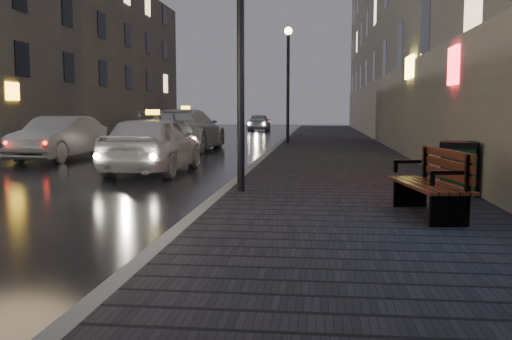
{
  "coord_description": "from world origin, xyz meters",
  "views": [
    {
      "loc": [
        3.3,
        -4.53,
        1.68
      ],
      "look_at": [
        2.44,
        3.23,
        0.85
      ],
      "focal_mm": 40.0,
      "sensor_mm": 36.0,
      "label": 1
    }
  ],
  "objects_px": {
    "lamp_near": "(240,10)",
    "taxi_far": "(185,123)",
    "car_left_mid": "(59,138)",
    "lamp_far": "(288,70)",
    "car_far": "(259,122)",
    "taxi_mid": "(186,130)",
    "taxi_near": "(153,144)",
    "trash_bin": "(459,168)",
    "bench": "(434,182)"
  },
  "relations": [
    {
      "from": "lamp_far",
      "to": "trash_bin",
      "type": "height_order",
      "value": "lamp_far"
    },
    {
      "from": "trash_bin",
      "to": "taxi_near",
      "type": "xyz_separation_m",
      "value": [
        -6.89,
        4.24,
        0.13
      ]
    },
    {
      "from": "car_far",
      "to": "car_left_mid",
      "type": "bearing_deg",
      "value": 80.38
    },
    {
      "from": "trash_bin",
      "to": "taxi_near",
      "type": "bearing_deg",
      "value": 164.92
    },
    {
      "from": "bench",
      "to": "car_left_mid",
      "type": "height_order",
      "value": "car_left_mid"
    },
    {
      "from": "taxi_near",
      "to": "car_far",
      "type": "xyz_separation_m",
      "value": [
        -0.29,
        29.72,
        -0.09
      ]
    },
    {
      "from": "bench",
      "to": "taxi_mid",
      "type": "xyz_separation_m",
      "value": [
        -7.11,
        14.68,
        0.21
      ]
    },
    {
      "from": "lamp_far",
      "to": "taxi_far",
      "type": "distance_m",
      "value": 14.46
    },
    {
      "from": "taxi_near",
      "to": "taxi_mid",
      "type": "height_order",
      "value": "taxi_mid"
    },
    {
      "from": "lamp_near",
      "to": "car_far",
      "type": "relative_size",
      "value": 1.32
    },
    {
      "from": "bench",
      "to": "taxi_mid",
      "type": "height_order",
      "value": "taxi_mid"
    },
    {
      "from": "lamp_near",
      "to": "taxi_far",
      "type": "relative_size",
      "value": 0.96
    },
    {
      "from": "lamp_far",
      "to": "taxi_near",
      "type": "bearing_deg",
      "value": -104.0
    },
    {
      "from": "taxi_far",
      "to": "car_far",
      "type": "relative_size",
      "value": 1.37
    },
    {
      "from": "trash_bin",
      "to": "taxi_near",
      "type": "relative_size",
      "value": 0.21
    },
    {
      "from": "bench",
      "to": "car_left_mid",
      "type": "bearing_deg",
      "value": 126.58
    },
    {
      "from": "car_left_mid",
      "to": "trash_bin",
      "type": "bearing_deg",
      "value": -32.14
    },
    {
      "from": "taxi_near",
      "to": "taxi_mid",
      "type": "distance_m",
      "value": 8.37
    },
    {
      "from": "lamp_near",
      "to": "taxi_near",
      "type": "relative_size",
      "value": 1.17
    },
    {
      "from": "car_left_mid",
      "to": "taxi_far",
      "type": "xyz_separation_m",
      "value": [
        -0.52,
        20.22,
        0.03
      ]
    },
    {
      "from": "trash_bin",
      "to": "car_far",
      "type": "height_order",
      "value": "car_far"
    },
    {
      "from": "trash_bin",
      "to": "bench",
      "type": "bearing_deg",
      "value": -95.16
    },
    {
      "from": "lamp_far",
      "to": "car_left_mid",
      "type": "distance_m",
      "value": 11.33
    },
    {
      "from": "trash_bin",
      "to": "car_left_mid",
      "type": "bearing_deg",
      "value": 161.85
    },
    {
      "from": "taxi_mid",
      "to": "car_far",
      "type": "relative_size",
      "value": 1.45
    },
    {
      "from": "lamp_far",
      "to": "trash_bin",
      "type": "bearing_deg",
      "value": -76.15
    },
    {
      "from": "lamp_near",
      "to": "taxi_mid",
      "type": "bearing_deg",
      "value": 107.77
    },
    {
      "from": "trash_bin",
      "to": "car_left_mid",
      "type": "relative_size",
      "value": 0.22
    },
    {
      "from": "trash_bin",
      "to": "taxi_near",
      "type": "height_order",
      "value": "taxi_near"
    },
    {
      "from": "trash_bin",
      "to": "taxi_mid",
      "type": "bearing_deg",
      "value": 138.94
    },
    {
      "from": "taxi_mid",
      "to": "car_far",
      "type": "height_order",
      "value": "taxi_mid"
    },
    {
      "from": "taxi_mid",
      "to": "trash_bin",
      "type": "bearing_deg",
      "value": 124.23
    },
    {
      "from": "taxi_far",
      "to": "car_far",
      "type": "height_order",
      "value": "taxi_far"
    },
    {
      "from": "lamp_far",
      "to": "taxi_mid",
      "type": "xyz_separation_m",
      "value": [
        -4.01,
        -3.48,
        -2.64
      ]
    },
    {
      "from": "bench",
      "to": "taxi_mid",
      "type": "relative_size",
      "value": 0.34
    },
    {
      "from": "taxi_mid",
      "to": "car_far",
      "type": "distance_m",
      "value": 21.44
    },
    {
      "from": "car_left_mid",
      "to": "car_far",
      "type": "height_order",
      "value": "car_left_mid"
    },
    {
      "from": "lamp_near",
      "to": "car_far",
      "type": "height_order",
      "value": "lamp_near"
    },
    {
      "from": "lamp_near",
      "to": "lamp_far",
      "type": "bearing_deg",
      "value": 90.0
    },
    {
      "from": "car_left_mid",
      "to": "taxi_mid",
      "type": "bearing_deg",
      "value": 59.03
    },
    {
      "from": "lamp_far",
      "to": "taxi_far",
      "type": "relative_size",
      "value": 0.96
    },
    {
      "from": "trash_bin",
      "to": "car_far",
      "type": "xyz_separation_m",
      "value": [
        -7.18,
        33.96,
        0.05
      ]
    },
    {
      "from": "car_far",
      "to": "lamp_far",
      "type": "bearing_deg",
      "value": 99.19
    },
    {
      "from": "lamp_near",
      "to": "trash_bin",
      "type": "distance_m",
      "value": 4.87
    },
    {
      "from": "lamp_near",
      "to": "taxi_far",
      "type": "distance_m",
      "value": 29.09
    },
    {
      "from": "taxi_mid",
      "to": "lamp_near",
      "type": "bearing_deg",
      "value": 109.59
    },
    {
      "from": "lamp_far",
      "to": "taxi_near",
      "type": "xyz_separation_m",
      "value": [
        -2.94,
        -11.78,
        -2.72
      ]
    },
    {
      "from": "bench",
      "to": "trash_bin",
      "type": "relative_size",
      "value": 2.05
    },
    {
      "from": "car_left_mid",
      "to": "taxi_far",
      "type": "height_order",
      "value": "taxi_far"
    },
    {
      "from": "bench",
      "to": "taxi_far",
      "type": "xyz_separation_m",
      "value": [
        -10.82,
        30.07,
        0.13
      ]
    }
  ]
}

